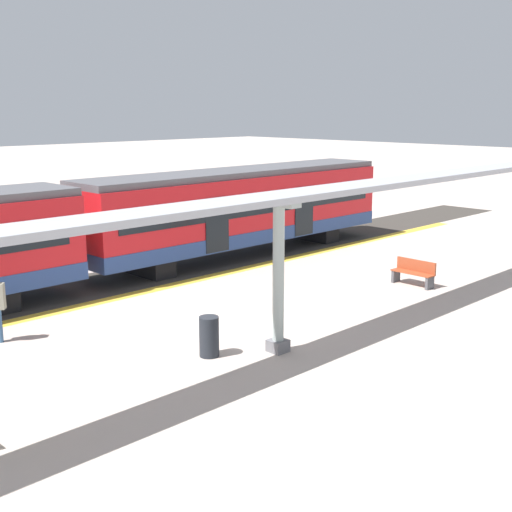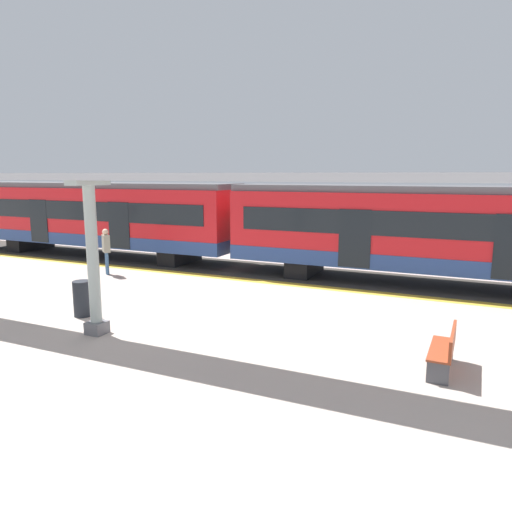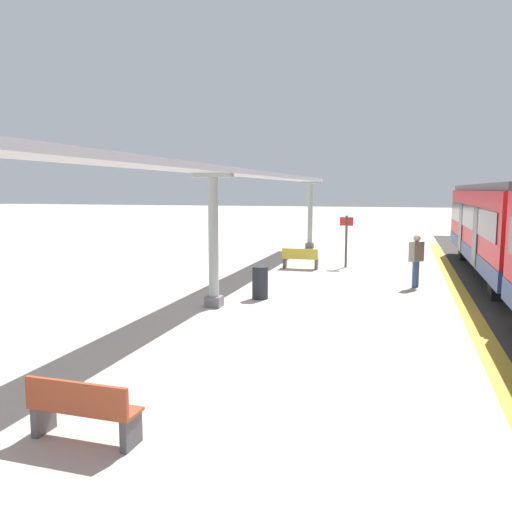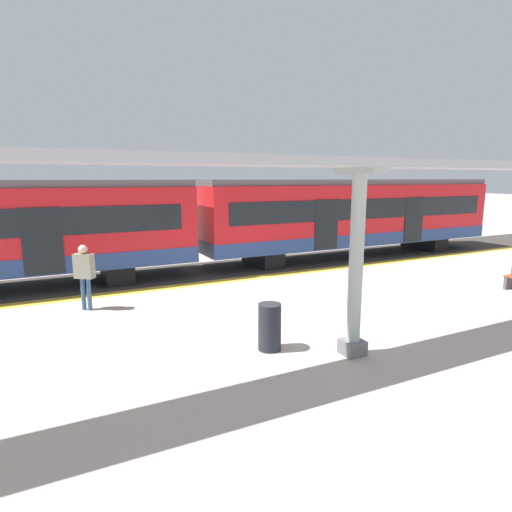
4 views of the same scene
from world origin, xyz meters
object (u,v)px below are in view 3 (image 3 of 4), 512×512
object	(u,v)px
canopy_pillar_second	(213,240)
trash_bin	(260,283)
passenger_waiting_near_edge	(416,254)
canopy_pillar_nearest	(310,215)
bench_near_end	(82,410)
bench_mid_platform	(300,258)
platform_info_sign	(346,236)
train_near_carriage	(504,228)

from	to	relation	value
canopy_pillar_second	trash_bin	bearing A→B (deg)	-124.56
trash_bin	passenger_waiting_near_edge	size ratio (longest dim) A/B	0.55
canopy_pillar_nearest	bench_near_end	bearing A→B (deg)	92.81
canopy_pillar_nearest	bench_mid_platform	bearing A→B (deg)	97.17
canopy_pillar_nearest	bench_near_end	world-z (taller)	canopy_pillar_nearest
bench_mid_platform	passenger_waiting_near_edge	world-z (taller)	passenger_waiting_near_edge
canopy_pillar_nearest	passenger_waiting_near_edge	bearing A→B (deg)	117.15
canopy_pillar_second	platform_info_sign	bearing A→B (deg)	-107.71
train_near_carriage	bench_near_end	bearing A→B (deg)	64.41
canopy_pillar_nearest	canopy_pillar_second	world-z (taller)	same
bench_near_end	bench_mid_platform	size ratio (longest dim) A/B	1.01
canopy_pillar_second	bench_mid_platform	world-z (taller)	canopy_pillar_second
bench_mid_platform	platform_info_sign	bearing A→B (deg)	-150.64
train_near_carriage	platform_info_sign	world-z (taller)	train_near_carriage
bench_near_end	trash_bin	world-z (taller)	trash_bin
canopy_pillar_nearest	passenger_waiting_near_edge	size ratio (longest dim) A/B	2.08
canopy_pillar_nearest	bench_mid_platform	world-z (taller)	canopy_pillar_nearest
trash_bin	bench_near_end	bearing A→B (deg)	91.10
canopy_pillar_second	passenger_waiting_near_edge	size ratio (longest dim) A/B	2.08
train_near_carriage	bench_mid_platform	world-z (taller)	train_near_carriage
bench_mid_platform	passenger_waiting_near_edge	size ratio (longest dim) A/B	0.84
bench_near_end	passenger_waiting_near_edge	world-z (taller)	passenger_waiting_near_edge
canopy_pillar_second	trash_bin	size ratio (longest dim) A/B	3.78
bench_near_end	canopy_pillar_second	bearing A→B (deg)	-81.78
canopy_pillar_nearest	bench_near_end	distance (m)	23.29
platform_info_sign	passenger_waiting_near_edge	xyz separation A→B (m)	(-2.76, 3.99, -0.21)
canopy_pillar_nearest	trash_bin	size ratio (longest dim) A/B	3.78
canopy_pillar_second	canopy_pillar_nearest	bearing A→B (deg)	-90.00
canopy_pillar_second	bench_mid_platform	xyz separation A→B (m)	(-0.97, -7.59, -1.45)
bench_near_end	bench_mid_platform	bearing A→B (deg)	-89.39
train_near_carriage	bench_mid_platform	distance (m)	7.89
canopy_pillar_nearest	canopy_pillar_second	bearing A→B (deg)	90.00
canopy_pillar_second	bench_mid_platform	bearing A→B (deg)	-97.30
canopy_pillar_second	bench_near_end	world-z (taller)	canopy_pillar_second
trash_bin	passenger_waiting_near_edge	world-z (taller)	passenger_waiting_near_edge
canopy_pillar_nearest	bench_mid_platform	xyz separation A→B (m)	(-0.97, 7.74, -1.45)
canopy_pillar_nearest	train_near_carriage	bearing A→B (deg)	139.82
canopy_pillar_second	passenger_waiting_near_edge	distance (m)	7.21
canopy_pillar_nearest	trash_bin	world-z (taller)	canopy_pillar_nearest
platform_info_sign	canopy_pillar_nearest	bearing A→B (deg)	-67.86
canopy_pillar_second	bench_mid_platform	size ratio (longest dim) A/B	2.48
trash_bin	platform_info_sign	distance (m)	7.46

